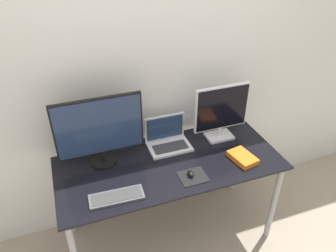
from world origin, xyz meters
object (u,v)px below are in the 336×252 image
Objects in this scene: book at (243,158)px; mouse at (191,174)px; monitor_right at (221,112)px; laptop at (168,139)px; monitor_left at (100,130)px; keyboard at (117,197)px.

mouse is at bearing -175.27° from book.
monitor_right reaches higher than book.
laptop is 0.40m from mouse.
monitor_left is at bearing 146.21° from mouse.
monitor_left is 1.04m from book.
mouse is at bearing 3.14° from keyboard.
mouse is (-0.40, -0.35, -0.22)m from monitor_right.
monitor_right is at bearing -0.00° from monitor_left.
mouse is 0.29× the size of book.
mouse is at bearing -138.49° from monitor_right.
keyboard is at bearing -176.15° from book.
monitor_right reaches higher than keyboard.
monitor_left is at bearing 161.55° from book.
keyboard is (0.01, -0.38, -0.27)m from monitor_left.
keyboard is at bearing -88.58° from monitor_left.
laptop is (0.50, 0.04, -0.22)m from monitor_left.
mouse is (0.02, -0.40, -0.03)m from laptop.
monitor_right reaches higher than laptop.
monitor_left reaches higher than mouse.
monitor_left is 0.69m from mouse.
monitor_right is 1.29× the size of keyboard.
book is at bearing 3.85° from keyboard.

